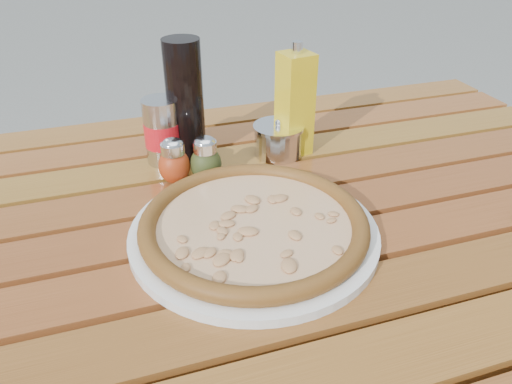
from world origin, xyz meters
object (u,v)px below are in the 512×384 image
object	(u,v)px
pepper_shaker	(174,162)
oregano_shaker	(206,160)
table	(260,253)
soda_can	(163,132)
pizza	(254,224)
parmesan_tin	(278,139)
dark_bottle	(185,101)
olive_oil_cruet	(295,104)
plate	(254,232)

from	to	relation	value
pepper_shaker	oregano_shaker	bearing A→B (deg)	-10.00
table	soda_can	world-z (taller)	soda_can
pizza	parmesan_tin	distance (m)	0.27
soda_can	parmesan_tin	size ratio (longest dim) A/B	1.00
oregano_shaker	dark_bottle	distance (m)	0.12
pepper_shaker	parmesan_tin	distance (m)	0.21
pepper_shaker	olive_oil_cruet	xyz separation A→B (m)	(0.24, 0.04, 0.06)
pizza	dark_bottle	world-z (taller)	dark_bottle
parmesan_tin	plate	bearing A→B (deg)	-117.75
dark_bottle	soda_can	xyz separation A→B (m)	(-0.05, -0.00, -0.05)
plate	olive_oil_cruet	size ratio (longest dim) A/B	1.71
oregano_shaker	soda_can	xyz separation A→B (m)	(-0.06, 0.09, 0.02)
soda_can	olive_oil_cruet	distance (m)	0.25
table	parmesan_tin	size ratio (longest dim) A/B	11.66
pizza	pepper_shaker	distance (m)	0.21
pepper_shaker	dark_bottle	bearing A→B (deg)	64.28
oregano_shaker	soda_can	distance (m)	0.11
oregano_shaker	soda_can	bearing A→B (deg)	121.96
pepper_shaker	olive_oil_cruet	world-z (taller)	olive_oil_cruet
olive_oil_cruet	parmesan_tin	bearing A→B (deg)	-175.57
parmesan_tin	olive_oil_cruet	bearing A→B (deg)	4.43
dark_bottle	soda_can	distance (m)	0.07
oregano_shaker	plate	bearing A→B (deg)	-81.76
dark_bottle	soda_can	size ratio (longest dim) A/B	1.83
table	olive_oil_cruet	xyz separation A→B (m)	(0.13, 0.19, 0.17)
plate	dark_bottle	bearing A→B (deg)	97.74
plate	dark_bottle	distance (m)	0.30
table	parmesan_tin	distance (m)	0.24
oregano_shaker	parmesan_tin	bearing A→B (deg)	18.84
table	dark_bottle	distance (m)	0.30
pepper_shaker	pizza	bearing A→B (deg)	-67.72
plate	pepper_shaker	size ratio (longest dim) A/B	4.39
oregano_shaker	dark_bottle	bearing A→B (deg)	96.78
plate	oregano_shaker	bearing A→B (deg)	98.24
table	olive_oil_cruet	world-z (taller)	olive_oil_cruet
pizza	soda_can	xyz separation A→B (m)	(-0.08, 0.28, 0.04)
table	pizza	world-z (taller)	pizza
pepper_shaker	parmesan_tin	world-z (taller)	pepper_shaker
dark_bottle	soda_can	world-z (taller)	dark_bottle
pepper_shaker	soda_can	size ratio (longest dim) A/B	0.68
table	oregano_shaker	distance (m)	0.18
pizza	soda_can	world-z (taller)	soda_can
dark_bottle	parmesan_tin	xyz separation A→B (m)	(0.16, -0.04, -0.08)
table	pepper_shaker	distance (m)	0.21
table	pepper_shaker	world-z (taller)	pepper_shaker
pizza	plate	bearing A→B (deg)	0.00
pizza	dark_bottle	bearing A→B (deg)	97.74
pizza	dark_bottle	size ratio (longest dim) A/B	1.66
table	soda_can	bearing A→B (deg)	115.92
soda_can	parmesan_tin	world-z (taller)	soda_can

